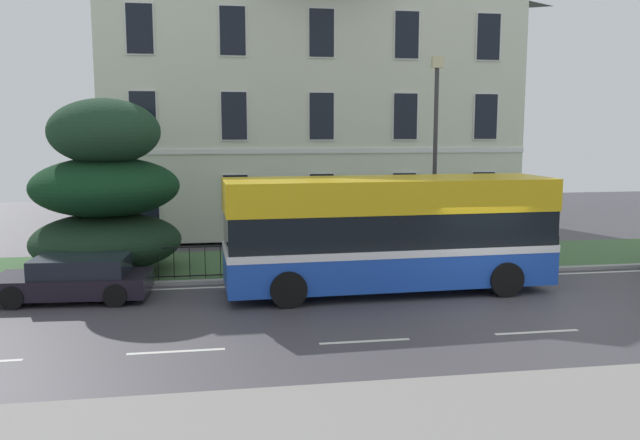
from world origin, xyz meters
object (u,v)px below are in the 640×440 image
object	(u,v)px
evergreen_tree	(106,195)
parked_hatchback_00	(75,279)
georgian_townhouse	(304,89)
single_decker_bus	(389,232)
street_lamp_post	(435,147)

from	to	relation	value
evergreen_tree	parked_hatchback_00	bearing A→B (deg)	-98.16
parked_hatchback_00	georgian_townhouse	bearing A→B (deg)	-118.45
single_decker_bus	street_lamp_post	bearing A→B (deg)	50.57
single_decker_bus	evergreen_tree	bearing A→B (deg)	155.52
single_decker_bus	street_lamp_post	world-z (taller)	street_lamp_post
georgian_townhouse	evergreen_tree	xyz separation A→B (m)	(-7.56, -9.66, -3.86)
single_decker_bus	georgian_townhouse	bearing A→B (deg)	90.83
georgian_townhouse	single_decker_bus	xyz separation A→B (m)	(0.55, -13.09, -4.69)
parked_hatchback_00	street_lamp_post	size ratio (longest dim) A/B	0.61
georgian_townhouse	street_lamp_post	world-z (taller)	georgian_townhouse
evergreen_tree	georgian_townhouse	bearing A→B (deg)	51.97
georgian_townhouse	evergreen_tree	distance (m)	12.86
georgian_townhouse	evergreen_tree	bearing A→B (deg)	-128.03
evergreen_tree	parked_hatchback_00	size ratio (longest dim) A/B	1.30
parked_hatchback_00	street_lamp_post	world-z (taller)	street_lamp_post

